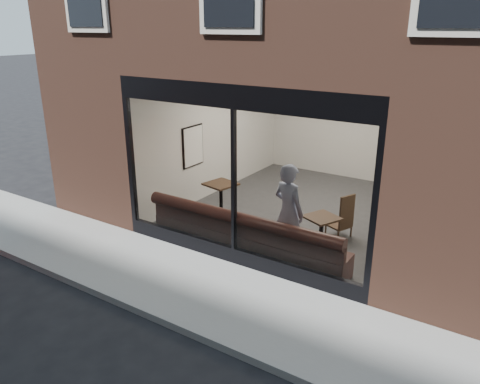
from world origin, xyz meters
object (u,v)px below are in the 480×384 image
Objects in this scene: banquette at (246,243)px; cafe_table_right at (322,218)px; person at (288,212)px; cafe_table_left at (221,184)px; cafe_chair_right at (339,226)px.

cafe_table_right is (1.17, 0.77, 0.52)m from banquette.
banquette is at bearing -146.58° from cafe_table_right.
cafe_table_left is (-2.20, 1.01, -0.16)m from person.
banquette is at bearing -41.44° from cafe_table_left.
cafe_table_right is at bearing -119.55° from person.
banquette is 1.03m from person.
person is 1.59m from cafe_chair_right.
cafe_table_left reaches higher than cafe_chair_right.
cafe_table_right is (0.47, 0.45, -0.16)m from person.
cafe_chair_right is at bearing 90.03° from cafe_table_right.
cafe_chair_right is at bearing -92.37° from person.
banquette is 6.43× the size of cafe_table_left.
person is at bearing -136.04° from cafe_table_right.
cafe_table_right is (2.67, -0.56, 0.00)m from cafe_table_left.
cafe_table_left reaches higher than cafe_table_right.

